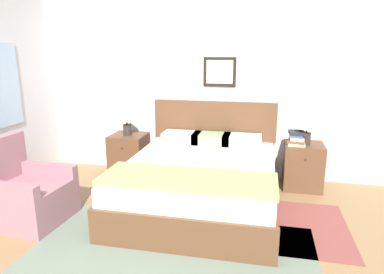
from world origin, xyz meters
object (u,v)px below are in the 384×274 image
(table_lamp_near_window, at_px, (127,116))
(nightstand_near_window, at_px, (129,154))
(armchair, at_px, (24,195))
(nightstand_by_door, at_px, (303,166))
(table_lamp_by_door, at_px, (307,124))
(bed, at_px, (201,180))

(table_lamp_near_window, bearing_deg, nightstand_near_window, 88.71)
(armchair, distance_m, nightstand_near_window, 1.69)
(nightstand_near_window, bearing_deg, armchair, -109.61)
(nightstand_by_door, height_order, table_lamp_by_door, table_lamp_by_door)
(table_lamp_by_door, bearing_deg, armchair, -152.92)
(armchair, bearing_deg, table_lamp_by_door, 120.56)
(bed, height_order, nightstand_near_window, bed)
(table_lamp_near_window, relative_size, table_lamp_by_door, 1.00)
(table_lamp_by_door, bearing_deg, table_lamp_near_window, 180.00)
(table_lamp_by_door, bearing_deg, nightstand_by_door, 106.91)
(nightstand_near_window, bearing_deg, table_lamp_near_window, -91.29)
(armchair, height_order, table_lamp_near_window, table_lamp_near_window)
(bed, bearing_deg, table_lamp_near_window, 147.74)
(table_lamp_by_door, bearing_deg, nightstand_near_window, 179.44)
(bed, bearing_deg, table_lamp_by_door, 32.12)
(table_lamp_near_window, bearing_deg, bed, -32.26)
(nightstand_by_door, bearing_deg, armchair, -152.50)
(bed, distance_m, table_lamp_near_window, 1.58)
(table_lamp_near_window, height_order, table_lamp_by_door, same)
(table_lamp_by_door, bearing_deg, bed, -147.88)
(table_lamp_near_window, bearing_deg, armchair, -109.87)
(armchair, relative_size, nightstand_near_window, 1.48)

